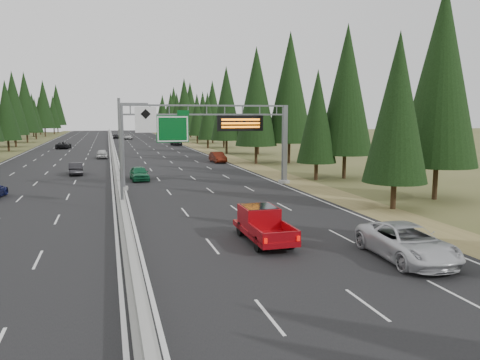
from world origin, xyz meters
name	(u,v)px	position (x,y,z in m)	size (l,w,h in m)	color
road	(113,153)	(0.00, 80.00, 0.04)	(32.00, 260.00, 0.08)	black
shoulder_right	(208,151)	(17.80, 80.00, 0.03)	(3.60, 260.00, 0.06)	olive
shoulder_left	(7,155)	(-17.80, 80.00, 0.03)	(3.60, 260.00, 0.06)	#4B5025
median_barrier	(113,151)	(0.00, 80.00, 0.41)	(0.70, 260.00, 0.85)	gray
sign_gantry	(214,132)	(8.92, 34.88, 5.27)	(16.75, 0.98, 7.80)	slate
hov_sign_pole	(129,146)	(0.58, 24.97, 4.72)	(2.80, 0.50, 8.00)	slate
tree_row_right	(244,103)	(22.50, 71.28, 9.02)	(11.68, 238.65, 18.67)	black
silver_minivan	(407,242)	(12.67, 9.75, 0.91)	(2.76, 5.99, 1.66)	silver
red_pickup	(261,222)	(7.12, 14.99, 1.08)	(1.99, 5.57, 1.81)	black
car_ahead_green	(139,173)	(2.24, 41.08, 0.83)	(1.77, 4.39, 1.50)	#16623C
car_ahead_dkred	(218,157)	(14.50, 57.32, 0.84)	(1.60, 4.59, 1.51)	#5E1A0D
car_ahead_dkgrey	(176,142)	(14.09, 97.41, 0.82)	(2.06, 5.07, 1.47)	black
car_ahead_white	(127,137)	(4.47, 128.29, 0.85)	(2.55, 5.53, 1.54)	#B9B9B9
car_ahead_far	(116,136)	(1.50, 133.98, 0.76)	(1.61, 4.01, 1.37)	black
car_onc_near	(76,168)	(-4.49, 47.92, 0.79)	(1.50, 4.31, 1.42)	black
car_onc_white	(102,154)	(-1.78, 68.71, 0.81)	(1.71, 4.26, 1.45)	silver
car_onc_far	(64,145)	(-9.63, 93.64, 0.82)	(2.44, 5.30, 1.47)	black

